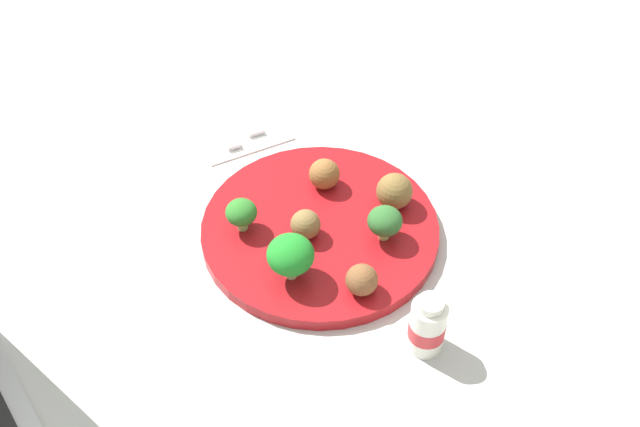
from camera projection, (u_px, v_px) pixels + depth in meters
name	position (u px, v px, depth m)	size (l,w,h in m)	color
ground_plane	(320.00, 235.00, 0.95)	(4.00, 4.00, 0.00)	#B2B2AD
plate	(320.00, 230.00, 0.94)	(0.28, 0.28, 0.02)	maroon
broccoli_floret_front_right	(291.00, 255.00, 0.86)	(0.05, 0.05, 0.06)	#ACC581
broccoli_floret_back_left	(241.00, 213.00, 0.92)	(0.04, 0.04, 0.04)	#8EC369
broccoli_floret_front_left	(385.00, 221.00, 0.91)	(0.04, 0.04, 0.04)	#A4C766
meatball_mid_right	(362.00, 280.00, 0.86)	(0.04, 0.04, 0.04)	brown
meatball_back_left	(324.00, 174.00, 0.97)	(0.04, 0.04, 0.04)	brown
meatball_mid_left	(306.00, 224.00, 0.91)	(0.04, 0.04, 0.04)	brown
meatball_near_rim	(396.00, 194.00, 0.94)	(0.04, 0.04, 0.04)	brown
napkin	(229.00, 115.00, 1.10)	(0.17, 0.12, 0.01)	white
fork	(243.00, 112.00, 1.10)	(0.12, 0.02, 0.01)	silver
knife	(218.00, 119.00, 1.09)	(0.15, 0.02, 0.01)	white
yogurt_bottle	(427.00, 326.00, 0.82)	(0.04, 0.04, 0.07)	white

